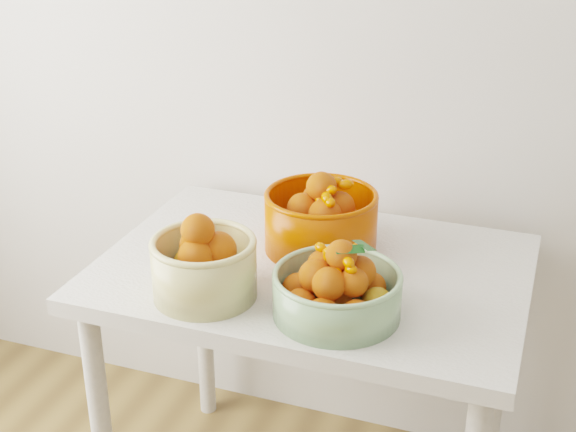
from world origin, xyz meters
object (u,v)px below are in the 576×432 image
at_px(table, 312,300).
at_px(bowl_green, 336,290).
at_px(bowl_cream, 204,265).
at_px(bowl_orange, 321,219).

xyz_separation_m(table, bowl_green, (0.12, -0.20, 0.16)).
height_order(table, bowl_green, bowl_green).
height_order(bowl_cream, bowl_orange, same).
bearing_deg(table, bowl_green, -59.46).
distance_m(table, bowl_orange, 0.20).
height_order(table, bowl_orange, bowl_orange).
distance_m(bowl_green, bowl_orange, 0.31).
distance_m(table, bowl_green, 0.28).
bearing_deg(bowl_cream, bowl_orange, 60.90).
xyz_separation_m(table, bowl_orange, (-0.01, 0.09, 0.18)).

